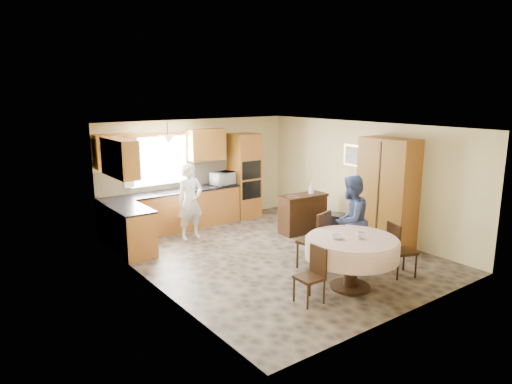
{
  "coord_description": "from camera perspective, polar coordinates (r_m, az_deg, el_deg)",
  "views": [
    {
      "loc": [
        -5.31,
        -6.6,
        3.11
      ],
      "look_at": [
        -0.24,
        0.3,
        1.24
      ],
      "focal_mm": 32.0,
      "sensor_mm": 36.0,
      "label": 1
    }
  ],
  "objects": [
    {
      "name": "person_sink",
      "position": [
        9.9,
        -8.22,
        -1.19
      ],
      "size": [
        0.6,
        0.4,
        1.64
      ],
      "primitive_type": "imported",
      "rotation": [
        0.0,
        0.0,
        0.0
      ],
      "color": "silver",
      "rests_on": "floor"
    },
    {
      "name": "counter_back",
      "position": [
        10.55,
        -10.44,
        0.01
      ],
      "size": [
        3.3,
        0.64,
        0.04
      ],
      "primitive_type": "cube",
      "color": "black",
      "rests_on": "base_cab_back"
    },
    {
      "name": "wall_left",
      "position": [
        7.41,
        -12.82,
        -2.55
      ],
      "size": [
        0.02,
        6.0,
        2.5
      ],
      "primitive_type": "cube",
      "color": "beige",
      "rests_on": "floor"
    },
    {
      "name": "wall_cab_left",
      "position": [
        10.05,
        -17.18,
        4.91
      ],
      "size": [
        0.85,
        0.33,
        0.72
      ],
      "primitive_type": "cube",
      "color": "#B3752C",
      "rests_on": "wall_back"
    },
    {
      "name": "oven_upper",
      "position": [
        11.21,
        -0.55,
        2.76
      ],
      "size": [
        0.56,
        0.01,
        0.45
      ],
      "primitive_type": "cube",
      "color": "black",
      "rests_on": "oven_tower"
    },
    {
      "name": "bottle_sideboard",
      "position": [
        10.43,
        6.93,
        0.36
      ],
      "size": [
        0.15,
        0.15,
        0.31
      ],
      "primitive_type": "imported",
      "rotation": [
        0.0,
        0.0,
        0.35
      ],
      "color": "silver",
      "rests_on": "sideboard"
    },
    {
      "name": "oven_lower",
      "position": [
        11.31,
        -0.54,
        0.26
      ],
      "size": [
        0.56,
        0.01,
        0.45
      ],
      "primitive_type": "cube",
      "color": "black",
      "rests_on": "oven_tower"
    },
    {
      "name": "oven_tower",
      "position": [
        11.5,
        -1.46,
        2.04
      ],
      "size": [
        0.66,
        0.62,
        2.12
      ],
      "primitive_type": "cube",
      "color": "#C26C33",
      "rests_on": "floor"
    },
    {
      "name": "chair_right",
      "position": [
        8.24,
        17.35,
        -6.58
      ],
      "size": [
        0.52,
        0.52,
        0.94
      ],
      "rotation": [
        0.0,
        0.0,
        1.22
      ],
      "color": "#32200D",
      "rests_on": "floor"
    },
    {
      "name": "bowl_table",
      "position": [
        7.35,
        10.17,
        -5.56
      ],
      "size": [
        0.21,
        0.21,
        0.06
      ],
      "primitive_type": "imported",
      "rotation": [
        0.0,
        0.0,
        0.09
      ],
      "color": "#B2B2B2",
      "rests_on": "dining_table"
    },
    {
      "name": "chair_back",
      "position": [
        8.24,
        7.67,
        -5.63
      ],
      "size": [
        0.56,
        0.56,
        1.07
      ],
      "rotation": [
        0.0,
        0.0,
        3.4
      ],
      "color": "#32200D",
      "rests_on": "floor"
    },
    {
      "name": "wall_cab_side",
      "position": [
        8.99,
        -16.69,
        4.12
      ],
      "size": [
        0.33,
        1.2,
        0.72
      ],
      "primitive_type": "cube",
      "color": "#B3752C",
      "rests_on": "wall_left"
    },
    {
      "name": "chair_left",
      "position": [
        7.01,
        7.14,
        -9.89
      ],
      "size": [
        0.39,
        0.39,
        0.86
      ],
      "rotation": [
        0.0,
        0.0,
        -1.61
      ],
      "color": "#32200D",
      "rests_on": "floor"
    },
    {
      "name": "cupboard",
      "position": [
        9.67,
        16.1,
        -0.09
      ],
      "size": [
        0.58,
        1.17,
        2.23
      ],
      "primitive_type": "cube",
      "color": "#C26C33",
      "rests_on": "floor"
    },
    {
      "name": "pendant",
      "position": [
        10.12,
        -10.98,
        6.47
      ],
      "size": [
        0.36,
        0.36,
        0.18
      ],
      "primitive_type": "cone",
      "rotation": [
        3.14,
        0.0,
        0.0
      ],
      "color": "beige",
      "rests_on": "ceiling"
    },
    {
      "name": "curtain_left",
      "position": [
        10.28,
        -15.69,
        3.68
      ],
      "size": [
        0.22,
        0.02,
        1.15
      ],
      "primitive_type": "cube",
      "color": "white",
      "rests_on": "wall_back"
    },
    {
      "name": "base_cab_left",
      "position": [
        9.35,
        -15.36,
        -4.75
      ],
      "size": [
        0.6,
        1.2,
        0.88
      ],
      "primitive_type": "cube",
      "color": "#C26C33",
      "rests_on": "floor"
    },
    {
      "name": "floor",
      "position": [
        9.02,
        2.38,
        -7.86
      ],
      "size": [
        5.0,
        6.0,
        0.01
      ],
      "primitive_type": "cube",
      "color": "brown",
      "rests_on": "ground"
    },
    {
      "name": "backsplash",
      "position": [
        10.75,
        -11.18,
        1.73
      ],
      "size": [
        3.3,
        0.02,
        0.55
      ],
      "primitive_type": "cube",
      "color": "tan",
      "rests_on": "wall_back"
    },
    {
      "name": "space_heater",
      "position": [
        10.08,
        9.98,
        -4.23
      ],
      "size": [
        0.48,
        0.42,
        0.54
      ],
      "primitive_type": "cube",
      "rotation": [
        0.0,
        0.0,
        0.43
      ],
      "color": "black",
      "rests_on": "floor"
    },
    {
      "name": "window",
      "position": [
        10.61,
        -11.98,
        3.86
      ],
      "size": [
        1.4,
        0.03,
        1.1
      ],
      "primitive_type": "cube",
      "color": "white",
      "rests_on": "wall_back"
    },
    {
      "name": "wall_right",
      "position": [
        10.39,
        13.28,
        1.67
      ],
      "size": [
        0.02,
        6.0,
        2.5
      ],
      "primitive_type": "cube",
      "color": "beige",
      "rests_on": "floor"
    },
    {
      "name": "framed_picture",
      "position": [
        10.46,
        12.18,
        4.48
      ],
      "size": [
        0.06,
        0.59,
        0.49
      ],
      "color": "gold",
      "rests_on": "wall_right"
    },
    {
      "name": "bowl_sideboard",
      "position": [
        10.1,
        4.68,
        -0.72
      ],
      "size": [
        0.27,
        0.27,
        0.06
      ],
      "primitive_type": "imported",
      "rotation": [
        0.0,
        0.0,
        0.22
      ],
      "color": "#B2B2B2",
      "rests_on": "sideboard"
    },
    {
      "name": "microwave",
      "position": [
        11.1,
        -4.16,
        1.7
      ],
      "size": [
        0.61,
        0.48,
        0.3
      ],
      "primitive_type": "imported",
      "rotation": [
        0.0,
        0.0,
        0.2
      ],
      "color": "silver",
      "rests_on": "counter_back"
    },
    {
      "name": "wall_front",
      "position": [
        6.68,
        18.82,
        -4.55
      ],
      "size": [
        5.0,
        0.02,
        2.5
      ],
      "primitive_type": "cube",
      "color": "beige",
      "rests_on": "floor"
    },
    {
      "name": "cup_table",
      "position": [
        7.42,
        12.92,
        -5.3
      ],
      "size": [
        0.15,
        0.15,
        0.11
      ],
      "primitive_type": "imported",
      "rotation": [
        0.0,
        0.0,
        -0.12
      ],
      "color": "#B2B2B2",
      "rests_on": "dining_table"
    },
    {
      "name": "person_dining",
      "position": [
        8.48,
        11.7,
        -3.53
      ],
      "size": [
        0.91,
        0.77,
        1.67
      ],
      "primitive_type": "imported",
      "rotation": [
        0.0,
        0.0,
        3.33
      ],
      "color": "#364577",
      "rests_on": "floor"
    },
    {
      "name": "wall_back",
      "position": [
        11.13,
        -7.26,
        2.59
      ],
      "size": [
        5.0,
        0.02,
        2.5
      ],
      "primitive_type": "cube",
      "color": "beige",
      "rests_on": "floor"
    },
    {
      "name": "sideboard",
      "position": [
        10.39,
        5.85,
        -2.83
      ],
      "size": [
        1.16,
        0.51,
        0.81
      ],
      "primitive_type": "cube",
      "rotation": [
        0.0,
        0.0,
        -0.04
      ],
      "color": "#32200D",
      "rests_on": "floor"
    },
    {
      "name": "dining_table",
      "position": [
        7.52,
        11.88,
        -6.96
      ],
      "size": [
        1.49,
        1.49,
        0.85
      ],
      "color": "#32200D",
      "rests_on": "floor"
    },
    {
      "name": "wall_cab_right",
      "position": [
        10.97,
        -6.24,
        5.96
      ],
      "size": [
        0.9,
        0.33,
        0.72
      ],
      "primitive_type": "cube",
      "color": "#B3752C",
      "rests_on": "wall_back"
    },
    {
      "name": "curtain_right",
      "position": [
        10.89,
        -8.28,
        4.48
      ],
      "size": [
        0.22,
        0.02,
        1.15
      ],
      "primitive_type": "cube",
      "color": "white",
      "rests_on": "wall_back"
    },
    {
      "name": "base_cab_back",
      "position": [
        10.65,
        -10.34,
        -2.41
      ],
      "size": [
        3.3,
        0.6,
        0.88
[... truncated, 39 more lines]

